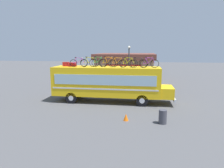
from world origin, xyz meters
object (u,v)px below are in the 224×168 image
rooftop_bicycle_4 (108,63)px  rooftop_bicycle_8 (149,63)px  trash_bin (163,117)px  rooftop_bicycle_6 (128,63)px  rooftop_bicycle_2 (90,62)px  luggage_bag_2 (73,64)px  rooftop_bicycle_5 (118,63)px  bus (108,82)px  rooftop_bicycle_3 (98,62)px  street_lamp (129,64)px  rooftop_bicycle_7 (138,63)px  luggage_bag_1 (66,64)px  traffic_cone (126,117)px  rooftop_bicycle_1 (79,63)px

rooftop_bicycle_4 → rooftop_bicycle_8: rooftop_bicycle_4 is taller
rooftop_bicycle_4 → rooftop_bicycle_8: (3.58, -0.21, -0.01)m
rooftop_bicycle_8 → trash_bin: rooftop_bicycle_8 is taller
rooftop_bicycle_6 → rooftop_bicycle_2: bearing=172.9°
luggage_bag_2 → rooftop_bicycle_6: 5.19m
rooftop_bicycle_6 → trash_bin: rooftop_bicycle_6 is taller
rooftop_bicycle_5 → bus: bearing=169.8°
luggage_bag_2 → rooftop_bicycle_4: 3.39m
rooftop_bicycle_5 → trash_bin: bearing=-53.5°
rooftop_bicycle_5 → rooftop_bicycle_6: bearing=-10.6°
rooftop_bicycle_3 → rooftop_bicycle_5: 1.80m
rooftop_bicycle_8 → street_lamp: bearing=108.7°
rooftop_bicycle_2 → rooftop_bicycle_6: size_ratio=1.06×
street_lamp → bus: bearing=-103.3°
rooftop_bicycle_7 → street_lamp: (-1.24, 6.19, -0.58)m
luggage_bag_2 → street_lamp: street_lamp is taller
rooftop_bicycle_8 → rooftop_bicycle_2: bearing=175.1°
bus → trash_bin: bus is taller
rooftop_bicycle_3 → rooftop_bicycle_5: size_ratio=0.99×
luggage_bag_1 → rooftop_bicycle_6: rooftop_bicycle_6 is taller
bus → luggage_bag_2: 3.70m
luggage_bag_2 → rooftop_bicycle_3: size_ratio=0.37×
rooftop_bicycle_2 → bus: bearing=-3.7°
luggage_bag_2 → rooftop_bicycle_5: rooftop_bicycle_5 is taller
bus → rooftop_bicycle_7: rooftop_bicycle_7 is taller
luggage_bag_2 → rooftop_bicycle_8: bearing=-2.5°
bus → rooftop_bicycle_3: size_ratio=6.47×
rooftop_bicycle_2 → trash_bin: size_ratio=1.91×
bus → luggage_bag_1: luggage_bag_1 is taller
luggage_bag_1 → rooftop_bicycle_4: bearing=-4.6°
rooftop_bicycle_7 → luggage_bag_2: bearing=179.1°
luggage_bag_2 → rooftop_bicycle_3: bearing=-1.0°
rooftop_bicycle_2 → rooftop_bicycle_4: size_ratio=1.02×
rooftop_bicycle_3 → rooftop_bicycle_4: (0.93, -0.05, 0.00)m
street_lamp → luggage_bag_2: bearing=-128.2°
bus → rooftop_bicycle_8: rooftop_bicycle_8 is taller
rooftop_bicycle_3 → rooftop_bicycle_6: 2.75m
rooftop_bicycle_5 → trash_bin: (3.58, -4.84, -3.16)m
rooftop_bicycle_2 → traffic_cone: bearing=-52.2°
rooftop_bicycle_1 → traffic_cone: size_ratio=3.37×
bus → rooftop_bicycle_4: size_ratio=6.27×
luggage_bag_1 → street_lamp: street_lamp is taller
rooftop_bicycle_8 → trash_bin: size_ratio=1.82×
rooftop_bicycle_1 → traffic_cone: bearing=-43.5°
rooftop_bicycle_2 → rooftop_bicycle_7: bearing=-3.3°
luggage_bag_1 → trash_bin: bearing=-31.2°
rooftop_bicycle_7 → traffic_cone: 5.79m
rooftop_bicycle_6 → rooftop_bicycle_8: size_ratio=0.99×
bus → rooftop_bicycle_4: (0.01, -0.13, 1.76)m
traffic_cone → luggage_bag_1: bearing=140.9°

